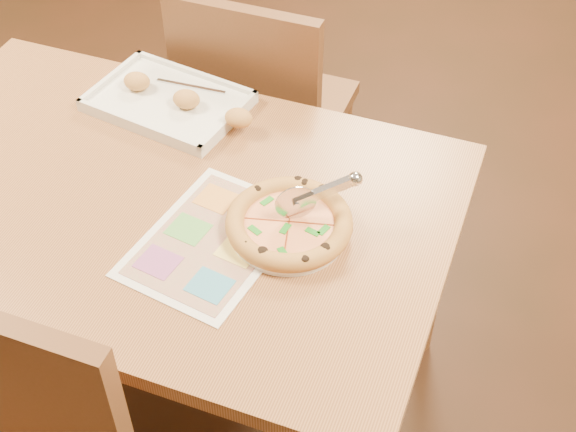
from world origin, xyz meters
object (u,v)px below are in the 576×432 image
(plate, at_px, (288,231))
(pizza_cutter, at_px, (315,195))
(menu, at_px, (213,240))
(dining_table, at_px, (157,223))
(appetizer_tray, at_px, (172,102))
(chair_far, at_px, (258,98))
(pizza, at_px, (289,223))

(plate, xyz_separation_m, pizza_cutter, (0.04, 0.04, 0.08))
(plate, relative_size, menu, 0.65)
(dining_table, distance_m, plate, 0.33)
(dining_table, xyz_separation_m, appetizer_tray, (-0.10, 0.30, 0.10))
(chair_far, distance_m, pizza, 0.70)
(dining_table, height_order, plate, plate)
(dining_table, distance_m, menu, 0.22)
(pizza, bearing_deg, chair_far, 117.90)
(plate, xyz_separation_m, pizza, (0.00, 0.00, 0.02))
(plate, relative_size, pizza, 0.92)
(pizza_cutter, bearing_deg, pizza, -171.44)
(chair_far, distance_m, appetizer_tray, 0.36)
(pizza, bearing_deg, menu, -149.55)
(dining_table, xyz_separation_m, pizza, (0.32, 0.00, 0.11))
(chair_far, xyz_separation_m, appetizer_tray, (-0.10, -0.30, 0.17))
(dining_table, bearing_deg, menu, -23.34)
(appetizer_tray, bearing_deg, pizza, -35.44)
(pizza_cutter, relative_size, appetizer_tray, 0.34)
(plate, height_order, pizza, pizza)
(pizza, bearing_deg, plate, -101.32)
(dining_table, height_order, chair_far, chair_far)
(dining_table, bearing_deg, appetizer_tray, 108.27)
(chair_far, relative_size, appetizer_tray, 1.08)
(plate, xyz_separation_m, menu, (-0.14, -0.08, -0.00))
(pizza, height_order, pizza_cutter, pizza_cutter)
(dining_table, bearing_deg, pizza_cutter, 5.97)
(chair_far, xyz_separation_m, pizza, (0.32, -0.60, 0.18))
(plate, height_order, menu, plate)
(chair_far, relative_size, menu, 1.27)
(menu, bearing_deg, dining_table, 156.66)
(dining_table, relative_size, menu, 3.52)
(chair_far, xyz_separation_m, menu, (0.18, -0.68, 0.16))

